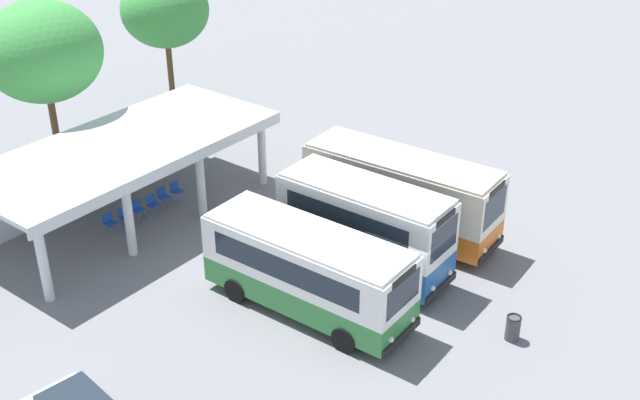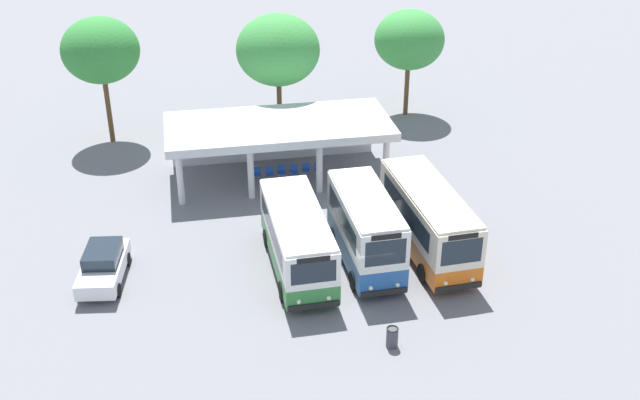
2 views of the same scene
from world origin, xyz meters
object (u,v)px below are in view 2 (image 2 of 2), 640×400
(city_bus_middle_cream, at_px, (428,218))
(waiting_chair_middle_seat, at_px, (282,171))
(city_bus_nearest_orange, at_px, (297,238))
(waiting_chair_far_end_seat, at_px, (318,168))
(litter_bin_apron, at_px, (392,337))
(waiting_chair_second_from_end, at_px, (269,173))
(parked_car_flank, at_px, (103,265))
(city_bus_second_in_row, at_px, (366,228))
(waiting_chair_end_by_column, at_px, (257,173))
(waiting_chair_fifth_seat, at_px, (306,169))
(waiting_chair_fourth_seat, at_px, (294,171))

(city_bus_middle_cream, height_order, waiting_chair_middle_seat, city_bus_middle_cream)
(city_bus_nearest_orange, height_order, waiting_chair_far_end_seat, city_bus_nearest_orange)
(city_bus_nearest_orange, bearing_deg, litter_bin_apron, -66.09)
(waiting_chair_second_from_end, xyz_separation_m, waiting_chair_middle_seat, (0.72, 0.07, 0.00))
(city_bus_nearest_orange, xyz_separation_m, city_bus_middle_cream, (6.42, 0.38, 0.14))
(parked_car_flank, bearing_deg, city_bus_middle_cream, -1.32)
(city_bus_nearest_orange, height_order, city_bus_second_in_row, city_bus_second_in_row)
(waiting_chair_end_by_column, bearing_deg, waiting_chair_fifth_seat, 0.07)
(waiting_chair_middle_seat, relative_size, litter_bin_apron, 0.96)
(waiting_chair_fourth_seat, relative_size, waiting_chair_far_end_seat, 1.00)
(city_bus_nearest_orange, bearing_deg, waiting_chair_fourth_seat, 81.91)
(waiting_chair_second_from_end, height_order, waiting_chair_middle_seat, same)
(city_bus_nearest_orange, height_order, waiting_chair_middle_seat, city_bus_nearest_orange)
(city_bus_second_in_row, distance_m, waiting_chair_end_by_column, 10.59)
(waiting_chair_end_by_column, xyz_separation_m, waiting_chair_middle_seat, (1.44, -0.02, 0.00))
(city_bus_nearest_orange, height_order, waiting_chair_fifth_seat, city_bus_nearest_orange)
(waiting_chair_far_end_seat, bearing_deg, litter_bin_apron, -89.89)
(waiting_chair_far_end_seat, xyz_separation_m, litter_bin_apron, (0.03, -15.90, -0.07))
(waiting_chair_fifth_seat, bearing_deg, waiting_chair_middle_seat, -178.98)
(waiting_chair_second_from_end, height_order, waiting_chair_far_end_seat, same)
(waiting_chair_middle_seat, height_order, waiting_chair_fifth_seat, same)
(waiting_chair_end_by_column, distance_m, waiting_chair_second_from_end, 0.73)
(waiting_chair_fourth_seat, height_order, waiting_chair_far_end_seat, same)
(waiting_chair_end_by_column, height_order, waiting_chair_middle_seat, same)
(city_bus_middle_cream, bearing_deg, city_bus_second_in_row, -171.39)
(waiting_chair_fourth_seat, height_order, litter_bin_apron, litter_bin_apron)
(waiting_chair_second_from_end, height_order, waiting_chair_fifth_seat, same)
(waiting_chair_far_end_seat, bearing_deg, waiting_chair_fourth_seat, -176.59)
(waiting_chair_end_by_column, distance_m, waiting_chair_far_end_seat, 3.60)
(waiting_chair_end_by_column, xyz_separation_m, waiting_chair_far_end_seat, (3.60, -0.04, 0.00))
(city_bus_second_in_row, distance_m, waiting_chair_middle_seat, 10.11)
(parked_car_flank, relative_size, waiting_chair_far_end_seat, 5.05)
(waiting_chair_fourth_seat, bearing_deg, parked_car_flank, -139.48)
(waiting_chair_second_from_end, xyz_separation_m, waiting_chair_fourth_seat, (1.44, -0.03, 0.00))
(waiting_chair_second_from_end, relative_size, waiting_chair_far_end_seat, 1.00)
(parked_car_flank, relative_size, waiting_chair_fourth_seat, 5.05)
(city_bus_second_in_row, height_order, waiting_chair_fourth_seat, city_bus_second_in_row)
(parked_car_flank, xyz_separation_m, waiting_chair_second_from_end, (8.77, 8.76, -0.30))
(waiting_chair_second_from_end, distance_m, waiting_chair_fourth_seat, 1.44)
(waiting_chair_end_by_column, xyz_separation_m, waiting_chair_fifth_seat, (2.88, 0.00, 0.00))
(litter_bin_apron, bearing_deg, parked_car_flank, 148.74)
(parked_car_flank, xyz_separation_m, waiting_chair_far_end_seat, (11.65, 8.81, -0.30))
(city_bus_nearest_orange, relative_size, city_bus_second_in_row, 1.16)
(waiting_chair_end_by_column, bearing_deg, waiting_chair_middle_seat, -0.89)
(city_bus_middle_cream, bearing_deg, waiting_chair_fifth_seat, 115.33)
(parked_car_flank, height_order, waiting_chair_fifth_seat, parked_car_flank)
(waiting_chair_middle_seat, bearing_deg, litter_bin_apron, -82.15)
(city_bus_nearest_orange, xyz_separation_m, waiting_chair_end_by_column, (-0.82, 9.58, -1.18))
(waiting_chair_middle_seat, height_order, waiting_chair_far_end_seat, same)
(city_bus_second_in_row, height_order, waiting_chair_end_by_column, city_bus_second_in_row)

